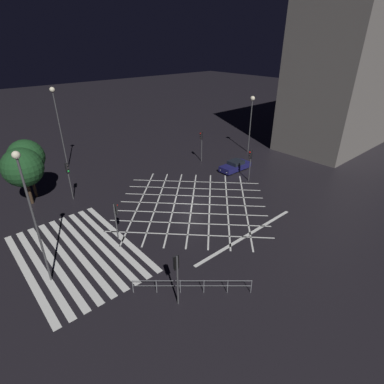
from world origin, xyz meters
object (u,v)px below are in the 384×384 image
at_px(street_lamp_east, 56,110).
at_px(street_tree_far, 23,167).
at_px(traffic_light_median_south, 116,214).
at_px(street_lamp_far, 29,202).
at_px(traffic_light_se_main, 176,270).
at_px(street_tree_near, 26,157).
at_px(street_lamp_west, 252,109).
at_px(waiting_car, 235,166).
at_px(traffic_light_median_north, 250,159).
at_px(traffic_light_sw_main, 69,174).
at_px(traffic_light_nw_cross, 201,140).

xyz_separation_m(street_lamp_east, street_tree_far, (6.92, -6.25, -3.47)).
xyz_separation_m(traffic_light_median_south, street_lamp_far, (1.30, -5.97, 3.83)).
distance_m(traffic_light_se_main, street_tree_far, 19.96).
bearing_deg(street_tree_near, street_tree_far, -31.01).
distance_m(traffic_light_se_main, street_lamp_west, 29.92).
bearing_deg(street_tree_near, waiting_car, 66.82).
bearing_deg(street_tree_far, traffic_light_median_north, 62.33).
bearing_deg(street_tree_far, traffic_light_median_south, 18.58).
bearing_deg(traffic_light_median_south, street_lamp_west, 15.08).
relative_size(traffic_light_se_main, traffic_light_median_south, 1.14).
xyz_separation_m(traffic_light_se_main, street_lamp_far, (-7.31, -5.32, 3.50)).
xyz_separation_m(traffic_light_median_south, waiting_car, (-3.30, 18.19, -1.73)).
height_order(traffic_light_sw_main, waiting_car, traffic_light_sw_main).
bearing_deg(street_lamp_west, street_tree_near, -101.53).
bearing_deg(street_lamp_far, street_lamp_west, 104.55).
xyz_separation_m(street_lamp_far, waiting_car, (-4.61, 24.15, -5.56)).
distance_m(traffic_light_se_main, traffic_light_median_south, 8.64).
relative_size(traffic_light_se_main, street_lamp_far, 0.40).
xyz_separation_m(traffic_light_median_south, street_tree_far, (-11.07, -3.72, 1.58)).
relative_size(traffic_light_sw_main, street_tree_far, 0.69).
xyz_separation_m(traffic_light_se_main, traffic_light_sw_main, (-17.76, 0.41, 0.20)).
xyz_separation_m(street_lamp_east, street_tree_near, (5.63, -5.48, -2.99)).
bearing_deg(street_lamp_west, street_tree_far, -98.73).
bearing_deg(street_lamp_far, street_lamp_east, 156.24).
relative_size(traffic_light_se_main, street_lamp_east, 0.37).
relative_size(traffic_light_median_north, street_lamp_east, 0.38).
relative_size(traffic_light_median_north, street_tree_near, 0.61).
bearing_deg(traffic_light_nw_cross, street_tree_near, -11.10).
distance_m(street_lamp_west, street_tree_near, 28.40).
bearing_deg(traffic_light_median_north, street_lamp_west, -140.34).
bearing_deg(street_tree_far, street_lamp_east, 137.92).
distance_m(traffic_light_nw_cross, street_lamp_west, 8.62).
bearing_deg(traffic_light_sw_main, street_lamp_far, -28.72).
relative_size(street_lamp_east, street_lamp_far, 1.07).
relative_size(traffic_light_se_main, traffic_light_median_north, 0.99).
xyz_separation_m(traffic_light_median_south, street_lamp_east, (-17.99, 2.53, 5.05)).
bearing_deg(waiting_car, street_lamp_east, -43.16).
height_order(traffic_light_nw_cross, street_lamp_far, street_lamp_far).
relative_size(traffic_light_median_south, street_tree_far, 0.56).
bearing_deg(traffic_light_nw_cross, traffic_light_se_main, 43.95).
xyz_separation_m(traffic_light_nw_cross, street_tree_far, (-2.64, -20.76, 0.98)).
bearing_deg(traffic_light_se_main, street_lamp_far, 36.05).
bearing_deg(street_tree_near, traffic_light_median_south, 13.43).
distance_m(street_lamp_far, street_tree_far, 12.78).
relative_size(traffic_light_median_south, street_lamp_east, 0.33).
distance_m(street_lamp_west, waiting_car, 9.32).
bearing_deg(traffic_light_median_north, street_lamp_east, -50.85).
relative_size(street_tree_far, waiting_car, 1.36).
bearing_deg(waiting_car, traffic_light_median_south, 10.29).
bearing_deg(traffic_light_se_main, street_tree_far, 8.88).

